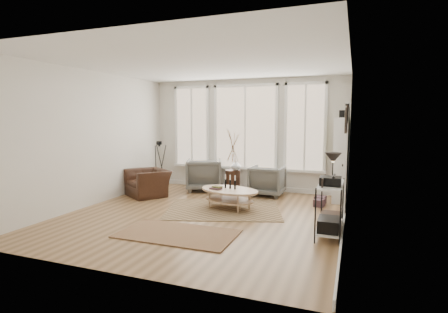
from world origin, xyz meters
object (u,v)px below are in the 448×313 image
at_px(low_shelf, 330,203).
at_px(side_table, 233,162).
at_px(bookcase, 341,159).
at_px(armchair_right, 267,181).
at_px(accent_chair, 148,183).
at_px(armchair_left, 204,175).
at_px(coffee_table, 229,193).

bearing_deg(low_shelf, side_table, 135.35).
distance_m(bookcase, armchair_right, 1.79).
distance_m(low_shelf, side_table, 3.60).
distance_m(armchair_right, accent_chair, 2.92).
bearing_deg(low_shelf, bookcase, 88.72).
distance_m(armchair_left, side_table, 0.86).
relative_size(bookcase, low_shelf, 1.58).
height_order(bookcase, armchair_right, bookcase).
relative_size(bookcase, side_table, 1.28).
bearing_deg(armchair_left, coffee_table, 107.22).
height_order(coffee_table, armchair_left, armchair_left).
distance_m(armchair_left, accent_chair, 1.49).
xyz_separation_m(coffee_table, accent_chair, (-2.27, 0.47, -0.00)).
xyz_separation_m(armchair_left, side_table, (0.79, 0.02, 0.36)).
distance_m(bookcase, accent_chair, 4.59).
relative_size(coffee_table, armchair_left, 1.63).
bearing_deg(armchair_left, accent_chair, 25.64).
relative_size(coffee_table, armchair_right, 1.85).
xyz_separation_m(armchair_left, armchair_right, (1.71, -0.03, -0.05)).
relative_size(low_shelf, armchair_left, 1.43).
xyz_separation_m(low_shelf, side_table, (-2.55, 2.52, 0.26)).
xyz_separation_m(armchair_left, accent_chair, (-1.01, -1.09, -0.10)).
bearing_deg(accent_chair, bookcase, 48.18).
xyz_separation_m(bookcase, low_shelf, (-0.06, -2.52, -0.44)).
height_order(armchair_right, accent_chair, armchair_right).
xyz_separation_m(bookcase, armchair_left, (-3.40, -0.02, -0.54)).
xyz_separation_m(armchair_right, accent_chair, (-2.72, -1.06, -0.05)).
bearing_deg(coffee_table, low_shelf, -24.13).
distance_m(low_shelf, armchair_right, 2.96).
bearing_deg(side_table, accent_chair, -148.18).
relative_size(bookcase, armchair_left, 2.25).
distance_m(armchair_left, armchair_right, 1.71).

